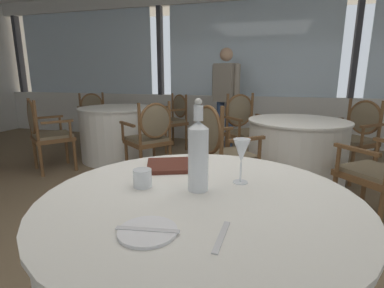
# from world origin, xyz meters

# --- Properties ---
(ground_plane) EXTENTS (13.94, 13.94, 0.00)m
(ground_plane) POSITION_xyz_m (0.00, 0.00, 0.00)
(ground_plane) COLOR #756047
(window_wall_far) EXTENTS (10.72, 0.14, 2.72)m
(window_wall_far) POSITION_xyz_m (0.00, 3.58, 1.09)
(window_wall_far) COLOR silver
(window_wall_far) RESTS_ON ground_plane
(foreground_table) EXTENTS (1.22, 1.22, 0.77)m
(foreground_table) POSITION_xyz_m (0.25, -0.82, 0.38)
(foreground_table) COLOR silver
(foreground_table) RESTS_ON ground_plane
(side_plate) EXTENTS (0.18, 0.18, 0.01)m
(side_plate) POSITION_xyz_m (0.17, -1.13, 0.77)
(side_plate) COLOR white
(side_plate) RESTS_ON foreground_table
(butter_knife) EXTENTS (0.19, 0.05, 0.00)m
(butter_knife) POSITION_xyz_m (0.17, -1.13, 0.78)
(butter_knife) COLOR silver
(butter_knife) RESTS_ON foreground_table
(dinner_fork) EXTENTS (0.02, 0.18, 0.00)m
(dinner_fork) POSITION_xyz_m (0.39, -1.09, 0.77)
(dinner_fork) COLOR silver
(dinner_fork) RESTS_ON foreground_table
(water_bottle) EXTENTS (0.08, 0.08, 0.37)m
(water_bottle) POSITION_xyz_m (0.23, -0.77, 0.92)
(water_bottle) COLOR white
(water_bottle) RESTS_ON foreground_table
(wine_glass) EXTENTS (0.07, 0.07, 0.19)m
(wine_glass) POSITION_xyz_m (0.38, -0.64, 0.91)
(wine_glass) COLOR white
(wine_glass) RESTS_ON foreground_table
(water_tumbler) EXTENTS (0.08, 0.08, 0.07)m
(water_tumbler) POSITION_xyz_m (-0.00, -0.80, 0.81)
(water_tumbler) COLOR white
(water_tumbler) RESTS_ON foreground_table
(menu_book) EXTENTS (0.34, 0.31, 0.02)m
(menu_book) POSITION_xyz_m (0.04, -0.51, 0.78)
(menu_book) COLOR #512319
(menu_book) RESTS_ON foreground_table
(background_table_1) EXTENTS (1.11, 1.11, 0.77)m
(background_table_1) POSITION_xyz_m (-1.71, 1.91, 0.38)
(background_table_1) COLOR silver
(background_table_1) RESTS_ON ground_plane
(dining_chair_1_0) EXTENTS (0.65, 0.66, 0.92)m
(dining_chair_1_0) POSITION_xyz_m (-0.92, 1.32, 0.54)
(dining_chair_1_0) COLOR brown
(dining_chair_1_0) RESTS_ON ground_plane
(dining_chair_1_1) EXTENTS (0.66, 0.65, 0.92)m
(dining_chair_1_1) POSITION_xyz_m (-1.12, 2.69, 0.55)
(dining_chair_1_1) COLOR brown
(dining_chair_1_1) RESTS_ON ground_plane
(dining_chair_1_2) EXTENTS (0.65, 0.66, 0.92)m
(dining_chair_1_2) POSITION_xyz_m (-2.49, 2.50, 0.55)
(dining_chair_1_2) COLOR brown
(dining_chair_1_2) RESTS_ON ground_plane
(dining_chair_1_3) EXTENTS (0.66, 0.65, 0.94)m
(dining_chair_1_3) POSITION_xyz_m (-2.29, 1.13, 0.55)
(dining_chair_1_3) COLOR brown
(dining_chair_1_3) RESTS_ON ground_plane
(background_table_2) EXTENTS (1.03, 1.03, 0.77)m
(background_table_2) POSITION_xyz_m (0.75, 1.34, 0.38)
(background_table_2) COLOR silver
(background_table_2) RESTS_ON ground_plane
(dining_chair_2_0) EXTENTS (0.66, 0.66, 0.99)m
(dining_chair_2_0) POSITION_xyz_m (0.12, 2.05, 0.57)
(dining_chair_2_0) COLOR brown
(dining_chair_2_0) RESTS_ON ground_plane
(dining_chair_2_1) EXTENTS (0.66, 0.66, 0.98)m
(dining_chair_2_1) POSITION_xyz_m (0.05, 0.72, 0.57)
(dining_chair_2_1) COLOR brown
(dining_chair_2_1) RESTS_ON ground_plane
(dining_chair_2_3) EXTENTS (0.66, 0.66, 0.94)m
(dining_chair_2_3) POSITION_xyz_m (1.45, 1.97, 0.55)
(dining_chair_2_3) COLOR brown
(dining_chair_2_3) RESTS_ON ground_plane
(diner_person_1) EXTENTS (0.48, 0.34, 1.64)m
(diner_person_1) POSITION_xyz_m (-0.29, 2.88, 0.93)
(diner_person_1) COLOR #334770
(diner_person_1) RESTS_ON ground_plane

